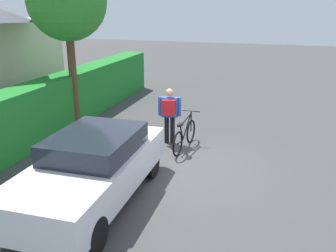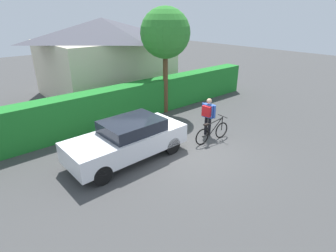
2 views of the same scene
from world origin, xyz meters
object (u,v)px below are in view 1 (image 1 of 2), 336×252
at_px(person_rider, 169,111).
at_px(bicycle, 185,136).
at_px(parked_car_near, 92,168).
at_px(tree_kerbside, 67,2).

bearing_deg(person_rider, bicycle, -119.53).
bearing_deg(person_rider, parked_car_near, 171.83).
xyz_separation_m(parked_car_near, person_rider, (3.56, -0.51, 0.22)).
relative_size(bicycle, person_rider, 1.09).
bearing_deg(bicycle, tree_kerbside, 77.91).
xyz_separation_m(bicycle, tree_kerbside, (0.82, 3.83, 3.48)).
bearing_deg(bicycle, person_rider, 60.47).
distance_m(parked_car_near, person_rider, 3.60).
distance_m(parked_car_near, bicycle, 3.44).
height_order(parked_car_near, person_rider, person_rider).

